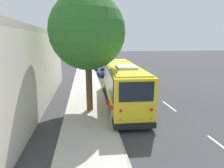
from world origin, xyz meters
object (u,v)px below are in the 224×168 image
(sign_post_far, at_px, (108,110))
(parked_sedan_black, at_px, (99,66))
(parked_sedan_blue, at_px, (104,71))
(parked_sedan_white, at_px, (97,63))
(shuttle_bus, at_px, (122,82))
(street_tree, at_px, (87,27))
(sign_post_near, at_px, (111,118))

(sign_post_far, bearing_deg, parked_sedan_black, -3.40)
(parked_sedan_blue, relative_size, parked_sedan_black, 1.00)
(parked_sedan_black, distance_m, parked_sedan_white, 6.26)
(shuttle_bus, relative_size, street_tree, 1.21)
(parked_sedan_black, bearing_deg, parked_sedan_white, 3.93)
(parked_sedan_blue, bearing_deg, sign_post_far, 170.56)
(shuttle_bus, distance_m, street_tree, 5.39)
(parked_sedan_black, height_order, street_tree, street_tree)
(parked_sedan_blue, xyz_separation_m, sign_post_far, (-16.63, 1.64, 0.23))
(parked_sedan_blue, relative_size, parked_sedan_white, 0.97)
(shuttle_bus, bearing_deg, parked_sedan_blue, 3.61)
(shuttle_bus, bearing_deg, street_tree, 121.00)
(parked_sedan_blue, bearing_deg, sign_post_near, 171.03)
(sign_post_far, bearing_deg, shuttle_bus, -25.17)
(sign_post_near, bearing_deg, sign_post_far, 0.00)
(parked_sedan_white, xyz_separation_m, street_tree, (-26.80, 2.47, 5.65))
(parked_sedan_blue, xyz_separation_m, parked_sedan_white, (12.29, 0.30, -0.04))
(parked_sedan_blue, height_order, street_tree, street_tree)
(parked_sedan_blue, bearing_deg, street_tree, 165.36)
(street_tree, relative_size, sign_post_near, 5.81)
(shuttle_bus, relative_size, sign_post_far, 8.24)
(parked_sedan_blue, relative_size, sign_post_near, 2.72)
(parked_sedan_blue, height_order, parked_sedan_black, parked_sedan_blue)
(parked_sedan_black, distance_m, sign_post_far, 22.71)
(shuttle_bus, distance_m, sign_post_far, 4.12)
(parked_sedan_white, height_order, street_tree, street_tree)
(shuttle_bus, height_order, street_tree, street_tree)
(sign_post_near, distance_m, sign_post_far, 1.53)
(shuttle_bus, xyz_separation_m, parked_sedan_white, (25.32, 0.36, -1.32))
(parked_sedan_black, height_order, parked_sedan_white, parked_sedan_black)
(parked_sedan_blue, xyz_separation_m, street_tree, (-14.51, 2.77, 5.61))
(parked_sedan_blue, distance_m, sign_post_near, 18.24)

